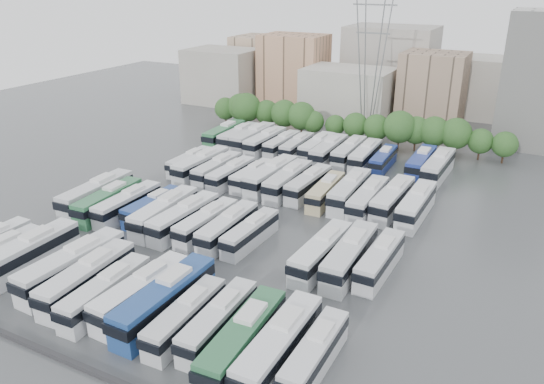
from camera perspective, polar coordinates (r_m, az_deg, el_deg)
The scene contains 55 objects.
ground at distance 75.17m, azimuth -3.31°, elevation -2.95°, with size 220.00×220.00×0.00m, color #424447.
parapet at distance 53.67m, azimuth -22.23°, elevation -16.01°, with size 56.00×0.50×0.50m, color #2D2D30.
tree_line at distance 110.21m, azimuth 7.30°, elevation 7.59°, with size 63.87×7.67×8.13m.
city_buildings at distance 138.99m, azimuth 9.36°, elevation 12.05°, with size 102.00×35.00×20.00m.
apartment_tower at distance 117.79m, azimuth 26.99°, elevation 10.67°, with size 14.00×14.00×26.00m, color silver.
electricity_pylon at distance 113.96m, azimuth 10.71°, elevation 15.23°, with size 9.00×6.91×33.83m.
bus_r0_s2 at distance 67.91m, azimuth -24.85°, elevation -6.11°, with size 3.07×13.64×4.27m.
bus_r0_s4 at distance 63.50m, azimuth -20.70°, elevation -7.42°, with size 3.55×13.76×4.28m.
bus_r0_s5 at distance 60.79m, azimuth -19.22°, elevation -8.73°, with size 3.42×12.97×4.03m.
bus_r0_s6 at distance 58.05m, azimuth -17.43°, elevation -10.23°, with size 3.00×11.99×3.74m.
bus_r0_s7 at distance 56.88m, azimuth -13.85°, elevation -10.40°, with size 3.28×12.72×3.96m.
bus_r0_s8 at distance 54.92m, azimuth -11.43°, elevation -11.25°, with size 3.22×13.75×4.30m.
bus_r0_s9 at distance 52.77m, azimuth -9.27°, elevation -13.10°, with size 2.79×11.36×3.55m.
bus_r0_s10 at distance 51.82m, azimuth -5.77°, elevation -13.60°, with size 2.88×11.59×3.61m.
bus_r0_s11 at distance 49.06m, azimuth -3.12°, elevation -15.52°, with size 3.46×13.13×4.08m.
bus_r0_s12 at distance 48.32m, azimuth 0.76°, elevation -16.16°, with size 2.86×13.09×4.11m.
bus_r0_s13 at distance 48.09m, azimuth 4.62°, elevation -16.98°, with size 2.38×10.91×3.42m.
bus_r1_s0 at distance 82.43m, azimuth -18.35°, elevation -0.18°, with size 3.38×13.62×4.25m.
bus_r1_s1 at distance 79.70m, azimuth -17.18°, elevation -0.93°, with size 3.36×12.65×3.93m.
bus_r1_s2 at distance 78.10m, azimuth -15.27°, elevation -1.25°, with size 2.67×12.06×3.78m.
bus_r1_s3 at distance 76.80m, azimuth -12.69°, elevation -1.54°, with size 2.72×11.01×3.43m.
bus_r1_s4 at distance 73.94m, azimuth -11.51°, elevation -2.14°, with size 3.36×13.03×4.06m.
bus_r1_s5 at distance 71.96m, azimuth -9.45°, elevation -2.73°, with size 3.28×12.73×3.96m.
bus_r1_s6 at distance 70.52m, azimuth -7.07°, elevation -3.27°, with size 3.04×11.71×3.64m.
bus_r1_s7 at distance 68.80m, azimuth -4.79°, elevation -3.81°, with size 2.69×11.97×3.75m.
bus_r1_s8 at distance 67.60m, azimuth -2.35°, elevation -4.40°, with size 2.80×10.99×3.42m.
bus_r1_s11 at distance 62.76m, azimuth 5.34°, elevation -6.46°, with size 3.32×12.74×3.96m.
bus_r1_s12 at distance 62.25m, azimuth 8.37°, elevation -6.79°, with size 3.04×13.17×4.12m.
bus_r1_s13 at distance 62.48m, azimuth 11.53°, elevation -7.16°, with size 2.86×11.68×3.64m.
bus_r2_s1 at distance 94.09m, azimuth -8.81°, elevation 3.25°, with size 2.45×11.00×3.45m.
bus_r2_s2 at distance 91.26m, azimuth -7.63°, elevation 2.91°, with size 3.41×13.14×4.09m.
bus_r2_s3 at distance 89.29m, azimuth -5.93°, elevation 2.44°, with size 2.71×12.02×3.76m.
bus_r2_s4 at distance 87.18m, azimuth -4.43°, elevation 1.95°, with size 2.85×11.60×3.62m.
bus_r2_s5 at distance 86.67m, azimuth -2.13°, elevation 1.80°, with size 2.72×10.88×3.39m.
bus_r2_s6 at distance 85.21m, azimuth -0.10°, elevation 1.74°, with size 3.53×13.62×4.24m.
bus_r2_s7 at distance 83.55m, azimuth 1.74°, elevation 1.24°, with size 2.85×12.94×4.06m.
bus_r2_s8 at distance 82.74m, azimuth 3.94°, elevation 0.87°, with size 3.21×12.16×3.78m.
bus_r2_s9 at distance 80.38m, azimuth 5.79°, elevation 0.07°, with size 2.95×11.51×3.58m.
bus_r2_s10 at distance 80.30m, azimuth 8.35°, elevation 0.11°, with size 3.15×13.12×4.10m.
bus_r2_s11 at distance 78.02m, azimuth 10.27°, elevation -0.75°, with size 2.80×12.63×3.96m.
bus_r2_s12 at distance 78.59m, azimuth 12.83°, elevation -0.74°, with size 3.42×13.12×4.08m.
bus_r2_s13 at distance 77.46m, azimuth 15.24°, elevation -1.34°, with size 3.06×12.95×4.05m.
bus_r3_s0 at distance 108.83m, azimuth -5.14°, elevation 6.22°, with size 3.12×12.96×4.05m.
bus_r3_s1 at distance 107.28m, azimuth -3.61°, elevation 5.99°, with size 2.75×12.46×3.91m.
bus_r3_s2 at distance 105.47m, azimuth -2.07°, elevation 5.83°, with size 3.20×13.60×4.25m.
bus_r3_s3 at distance 103.46m, azimuth -0.73°, elevation 5.44°, with size 3.15×12.85×4.01m.
bus_r3_s4 at distance 102.55m, azimuth 1.07°, elevation 5.17°, with size 2.77×11.54×3.60m.
bus_r3_s5 at distance 101.25m, azimuth 2.71°, elevation 4.92°, with size 2.74×11.57×3.62m.
bus_r3_s6 at distance 100.81m, azimuth 4.84°, elevation 4.85°, with size 2.67×12.19×3.82m.
bus_r3_s7 at distance 98.22m, azimuth 6.13°, elevation 4.41°, with size 3.01×13.19×4.13m.
bus_r3_s8 at distance 98.20m, azimuth 8.29°, elevation 4.26°, with size 2.86×12.75×3.99m.
bus_r3_s9 at distance 96.90m, azimuth 10.00°, elevation 3.89°, with size 3.02×12.66×3.95m.
bus_r3_s10 at distance 96.11m, azimuth 11.89°, elevation 3.44°, with size 2.66×11.03×3.44m.
bus_r3_s12 at distance 95.32m, azimuth 15.74°, elevation 3.06°, with size 2.79×12.61×3.95m.
bus_r3_s13 at distance 93.68m, azimuth 17.43°, elevation 2.61°, with size 3.36×13.45×4.19m.
Camera 1 is at (35.05, -58.23, 32.12)m, focal length 35.00 mm.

